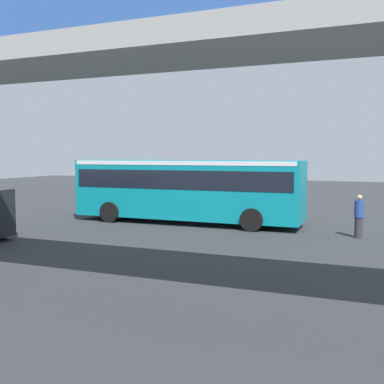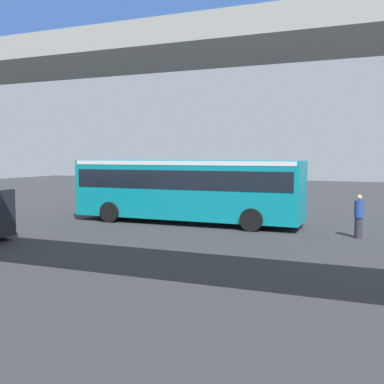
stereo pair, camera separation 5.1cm
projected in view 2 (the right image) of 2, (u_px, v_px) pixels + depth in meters
ground at (176, 221)px, 23.26m from camera, size 80.00×80.00×0.00m
city_bus at (186, 186)px, 22.38m from camera, size 11.54×2.85×3.15m
pedestrian at (359, 217)px, 18.33m from camera, size 0.38×0.38×1.79m
lane_dash_leftmost at (266, 216)px, 24.87m from camera, size 2.00×0.20×0.01m
lane_dash_left at (199, 213)px, 26.35m from camera, size 2.00×0.20×0.01m
lane_dash_centre at (139, 210)px, 27.83m from camera, size 2.00×0.20×0.01m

